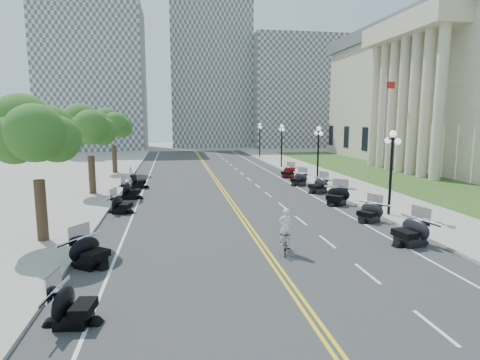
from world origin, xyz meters
TOP-DOWN VIEW (x-y plane):
  - ground at (0.00, 0.00)m, footprint 160.00×160.00m
  - road at (0.00, 10.00)m, footprint 16.00×90.00m
  - centerline_yellow_a at (-0.12, 10.00)m, footprint 0.12×90.00m
  - centerline_yellow_b at (0.12, 10.00)m, footprint 0.12×90.00m
  - edge_line_north at (6.40, 10.00)m, footprint 0.12×90.00m
  - edge_line_south at (-6.40, 10.00)m, footprint 0.12×90.00m
  - lane_dash_4 at (3.20, -8.00)m, footprint 0.12×2.00m
  - lane_dash_5 at (3.20, -4.00)m, footprint 0.12×2.00m
  - lane_dash_6 at (3.20, 0.00)m, footprint 0.12×2.00m
  - lane_dash_7 at (3.20, 4.00)m, footprint 0.12×2.00m
  - lane_dash_8 at (3.20, 8.00)m, footprint 0.12×2.00m
  - lane_dash_9 at (3.20, 12.00)m, footprint 0.12×2.00m
  - lane_dash_10 at (3.20, 16.00)m, footprint 0.12×2.00m
  - lane_dash_11 at (3.20, 20.00)m, footprint 0.12×2.00m
  - lane_dash_12 at (3.20, 24.00)m, footprint 0.12×2.00m
  - lane_dash_13 at (3.20, 28.00)m, footprint 0.12×2.00m
  - lane_dash_14 at (3.20, 32.00)m, footprint 0.12×2.00m
  - lane_dash_15 at (3.20, 36.00)m, footprint 0.12×2.00m
  - lane_dash_16 at (3.20, 40.00)m, footprint 0.12×2.00m
  - lane_dash_17 at (3.20, 44.00)m, footprint 0.12×2.00m
  - lane_dash_18 at (3.20, 48.00)m, footprint 0.12×2.00m
  - lane_dash_19 at (3.20, 52.00)m, footprint 0.12×2.00m
  - sidewalk_north at (10.50, 10.00)m, footprint 5.00×90.00m
  - sidewalk_south at (-10.50, 10.00)m, footprint 5.00×90.00m
  - lawn at (17.50, 18.00)m, footprint 9.00×60.00m
  - distant_block_a at (-18.00, 62.00)m, footprint 18.00×14.00m
  - distant_block_b at (4.00, 68.00)m, footprint 16.00×12.00m
  - distant_block_c at (22.00, 65.00)m, footprint 20.00×14.00m
  - street_lamp_2 at (8.60, 4.00)m, footprint 0.50×1.20m
  - street_lamp_3 at (8.60, 16.00)m, footprint 0.50×1.20m
  - street_lamp_4 at (8.60, 28.00)m, footprint 0.50×1.20m
  - street_lamp_5 at (8.60, 40.00)m, footprint 0.50×1.20m
  - flagpole at (18.00, 22.00)m, footprint 1.10×0.20m
  - tree_2 at (-10.00, 2.00)m, footprint 4.80×4.80m
  - tree_3 at (-10.00, 14.00)m, footprint 4.80×4.80m
  - tree_4 at (-10.00, 26.00)m, footprint 4.80×4.80m
  - motorcycle_n_5 at (6.75, -1.11)m, footprint 2.40×2.40m
  - motorcycle_n_6 at (6.92, 3.14)m, footprint 2.41×2.41m
  - motorcycle_n_7 at (6.88, 7.64)m, footprint 2.80×2.80m
  - motorcycle_n_8 at (7.19, 12.01)m, footprint 2.46×2.46m
  - motorcycle_n_9 at (6.79, 15.71)m, footprint 2.48×2.48m
  - motorcycle_n_10 at (7.18, 20.34)m, footprint 2.49×2.49m
  - motorcycle_s_4 at (-6.79, -6.14)m, footprint 1.99×1.99m
  - motorcycle_s_5 at (-7.22, -1.54)m, footprint 2.64×2.64m
  - motorcycle_s_7 at (-7.13, 7.59)m, footprint 2.21×2.21m
  - motorcycle_s_8 at (-7.00, 12.06)m, footprint 2.23×2.23m
  - motorcycle_s_9 at (-6.87, 16.61)m, footprint 2.06×2.06m
  - bicycle at (0.78, -1.26)m, footprint 0.93×1.72m
  - cyclist_rider at (0.78, -1.26)m, footprint 0.60×0.39m

SIDE VIEW (x-z plane):
  - ground at x=0.00m, z-range 0.00..0.00m
  - road at x=0.00m, z-range 0.00..0.01m
  - centerline_yellow_a at x=-0.12m, z-range 0.01..0.01m
  - centerline_yellow_b at x=0.12m, z-range 0.01..0.01m
  - edge_line_north at x=6.40m, z-range 0.01..0.01m
  - edge_line_south at x=-6.40m, z-range 0.01..0.01m
  - lane_dash_4 at x=3.20m, z-range 0.01..0.01m
  - lane_dash_5 at x=3.20m, z-range 0.01..0.01m
  - lane_dash_6 at x=3.20m, z-range 0.01..0.01m
  - lane_dash_7 at x=3.20m, z-range 0.01..0.01m
  - lane_dash_8 at x=3.20m, z-range 0.01..0.01m
  - lane_dash_9 at x=3.20m, z-range 0.01..0.01m
  - lane_dash_10 at x=3.20m, z-range 0.01..0.01m
  - lane_dash_11 at x=3.20m, z-range 0.01..0.01m
  - lane_dash_12 at x=3.20m, z-range 0.01..0.01m
  - lane_dash_13 at x=3.20m, z-range 0.01..0.01m
  - lane_dash_14 at x=3.20m, z-range 0.01..0.01m
  - lane_dash_15 at x=3.20m, z-range 0.01..0.01m
  - lane_dash_16 at x=3.20m, z-range 0.01..0.01m
  - lane_dash_17 at x=3.20m, z-range 0.01..0.01m
  - lane_dash_18 at x=3.20m, z-range 0.01..0.01m
  - lane_dash_19 at x=3.20m, z-range 0.01..0.01m
  - lawn at x=17.50m, z-range 0.00..0.10m
  - sidewalk_north at x=10.50m, z-range 0.00..0.15m
  - sidewalk_south at x=-10.50m, z-range 0.00..0.15m
  - bicycle at x=0.78m, z-range 0.00..0.99m
  - motorcycle_n_10 at x=7.18m, z-range 0.00..1.24m
  - motorcycle_n_6 at x=6.92m, z-range 0.00..1.24m
  - motorcycle_s_7 at x=-7.13m, z-range 0.00..1.24m
  - motorcycle_s_4 at x=-6.79m, z-range 0.00..1.24m
  - motorcycle_n_9 at x=6.79m, z-range 0.00..1.27m
  - motorcycle_s_5 at x=-7.22m, z-range 0.00..1.32m
  - motorcycle_n_8 at x=7.19m, z-range 0.00..1.35m
  - motorcycle_s_8 at x=-7.00m, z-range 0.00..1.35m
  - motorcycle_n_7 at x=6.88m, z-range 0.00..1.39m
  - motorcycle_s_9 at x=-6.87m, z-range 0.00..1.42m
  - motorcycle_n_5 at x=6.75m, z-range 0.00..1.43m
  - cyclist_rider at x=0.78m, z-range 0.99..2.64m
  - street_lamp_2 at x=8.60m, z-range 0.15..5.05m
  - street_lamp_3 at x=8.60m, z-range 0.15..5.05m
  - street_lamp_4 at x=8.60m, z-range 0.15..5.05m
  - street_lamp_5 at x=8.60m, z-range 0.15..5.05m
  - tree_2 at x=-10.00m, z-range 0.15..9.35m
  - tree_3 at x=-10.00m, z-range 0.15..9.35m
  - tree_4 at x=-10.00m, z-range 0.15..9.35m
  - flagpole at x=18.00m, z-range 0.00..10.00m
  - distant_block_c at x=22.00m, z-range 0.00..22.00m
  - distant_block_a at x=-18.00m, z-range 0.00..26.00m
  - distant_block_b at x=4.00m, z-range 0.00..30.00m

